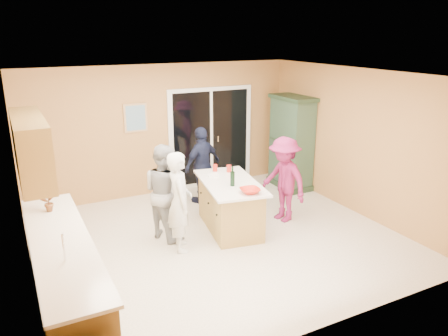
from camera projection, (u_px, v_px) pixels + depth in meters
name	position (u px, v px, depth m)	size (l,w,h in m)	color
floor	(219.00, 239.00, 7.02)	(5.50, 5.50, 0.00)	#F0E1D0
ceiling	(218.00, 75.00, 6.24)	(5.50, 5.00, 0.10)	white
wall_back	(163.00, 130.00, 8.75)	(5.50, 0.10, 2.60)	tan
wall_front	(326.00, 223.00, 4.50)	(5.50, 0.10, 2.60)	tan
wall_left	(21.00, 190.00, 5.43)	(0.10, 5.00, 2.60)	tan
wall_right	(355.00, 142.00, 7.82)	(0.10, 5.00, 2.60)	tan
left_cabinet_run	(66.00, 285.00, 4.92)	(0.65, 3.05, 1.24)	#A3843F
upper_cabinets	(31.00, 148.00, 5.17)	(0.35, 1.60, 0.75)	#A3843F
sliding_door	(211.00, 137.00, 9.25)	(1.90, 0.07, 2.10)	white
framed_picture	(136.00, 118.00, 8.40)	(0.46, 0.04, 0.56)	tan
kitchen_island	(230.00, 207.00, 7.29)	(1.13, 1.71, 0.83)	#A3843F
green_hutch	(291.00, 143.00, 9.15)	(0.56, 1.06, 1.94)	#223722
woman_white	(180.00, 202.00, 6.49)	(0.56, 0.37, 1.54)	silver
woman_grey	(165.00, 192.00, 6.89)	(0.75, 0.58, 1.54)	#AFAFB1
woman_navy	(202.00, 165.00, 8.36)	(0.87, 0.36, 1.49)	#1A1E3A
woman_magenta	(284.00, 179.00, 7.53)	(0.97, 0.56, 1.50)	maroon
serving_bowl	(250.00, 191.00, 6.65)	(0.30, 0.30, 0.07)	red
tulip_vase	(48.00, 198.00, 5.65)	(0.20, 0.13, 0.37)	#A91017
tumbler_near	(229.00, 169.00, 7.64)	(0.08, 0.08, 0.12)	red
tumbler_far	(215.00, 168.00, 7.68)	(0.08, 0.08, 0.12)	red
wine_bottle	(232.00, 178.00, 6.94)	(0.07, 0.07, 0.32)	black
white_plate	(213.00, 175.00, 7.46)	(0.22, 0.22, 0.01)	white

